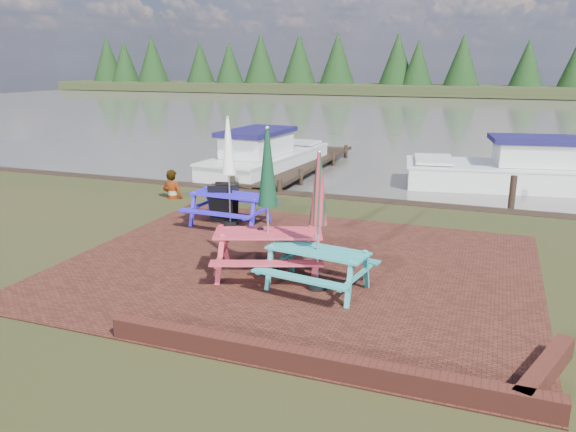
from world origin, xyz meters
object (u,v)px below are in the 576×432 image
(boat_jetty, at_px, (265,160))
(picnic_table_blue, at_px, (229,189))
(jetty, at_px, (301,164))
(picnic_table_teal, at_px, (318,243))
(chalkboard, at_px, (224,202))
(person, at_px, (171,170))
(picnic_table_red, at_px, (268,225))
(boat_near, at_px, (519,172))

(boat_jetty, bearing_deg, picnic_table_blue, -69.05)
(jetty, height_order, boat_jetty, boat_jetty)
(picnic_table_teal, bearing_deg, chalkboard, 145.69)
(picnic_table_blue, bearing_deg, person, 148.77)
(picnic_table_teal, xyz_separation_m, chalkboard, (-3.53, 3.36, -0.36))
(picnic_table_teal, height_order, person, picnic_table_teal)
(picnic_table_blue, xyz_separation_m, jetty, (-0.98, 8.08, -0.81))
(picnic_table_blue, distance_m, boat_jetty, 7.47)
(picnic_table_teal, relative_size, jetty, 0.27)
(picnic_table_teal, distance_m, boat_jetty, 11.58)
(picnic_table_blue, relative_size, chalkboard, 2.71)
(person, bearing_deg, boat_jetty, -100.62)
(picnic_table_blue, distance_m, jetty, 8.18)
(picnic_table_teal, relative_size, person, 1.44)
(picnic_table_red, xyz_separation_m, boat_near, (4.61, 10.69, -0.60))
(jetty, bearing_deg, boat_near, -0.99)
(chalkboard, height_order, boat_near, boat_near)
(picnic_table_blue, relative_size, boat_near, 0.36)
(chalkboard, xyz_separation_m, boat_near, (7.05, 7.70, -0.13))
(picnic_table_red, bearing_deg, boat_jetty, 92.88)
(picnic_table_blue, height_order, jetty, picnic_table_blue)
(boat_jetty, xyz_separation_m, person, (-0.79, -5.21, 0.47))
(picnic_table_teal, xyz_separation_m, boat_near, (3.52, 11.07, -0.49))
(chalkboard, xyz_separation_m, jetty, (-0.69, 7.84, -0.39))
(jetty, relative_size, person, 5.32)
(picnic_table_red, height_order, jetty, picnic_table_red)
(picnic_table_teal, distance_m, jetty, 12.00)
(boat_jetty, bearing_deg, jetty, 45.52)
(boat_near, height_order, person, person)
(picnic_table_red, bearing_deg, picnic_table_teal, -39.13)
(chalkboard, bearing_deg, picnic_table_teal, -58.17)
(boat_jetty, bearing_deg, picnic_table_red, -62.06)
(jetty, bearing_deg, person, -106.95)
(boat_jetty, distance_m, boat_near, 8.85)
(jetty, bearing_deg, picnic_table_teal, -69.34)
(picnic_table_blue, bearing_deg, picnic_table_red, -48.81)
(picnic_table_teal, relative_size, boat_jetty, 0.36)
(picnic_table_red, relative_size, boat_jetty, 0.40)
(picnic_table_red, relative_size, chalkboard, 2.85)
(picnic_table_teal, bearing_deg, person, 149.52)
(picnic_table_red, bearing_deg, boat_near, 46.55)
(picnic_table_red, bearing_deg, jetty, 86.00)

